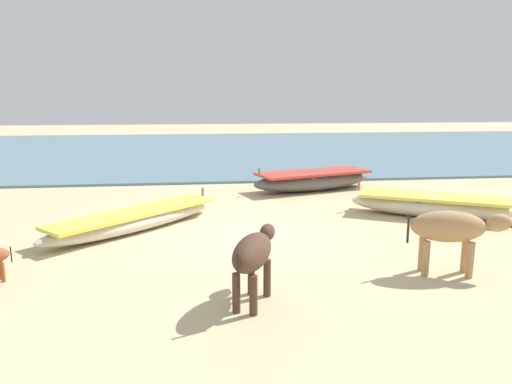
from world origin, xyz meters
TOP-DOWN VIEW (x-y plane):
  - ground at (0.00, 0.00)m, footprint 80.00×80.00m
  - sea_water at (0.00, 16.05)m, footprint 60.00×20.00m
  - fishing_boat_0 at (2.46, 4.69)m, footprint 4.07×2.32m
  - fishing_boat_3 at (4.46, 1.22)m, footprint 3.78×2.65m
  - fishing_boat_5 at (-2.28, 0.86)m, footprint 3.69×3.61m
  - cow_adult_dark at (-0.22, -2.98)m, footprint 0.88×1.42m
  - cow_second_adult_tan at (2.95, -2.31)m, footprint 1.56×0.70m

SIDE VIEW (x-z plane):
  - ground at x=0.00m, z-range 0.00..0.00m
  - sea_water at x=0.00m, z-range 0.00..0.08m
  - fishing_boat_5 at x=-2.28m, z-range -0.08..0.53m
  - fishing_boat_3 at x=4.46m, z-range -0.08..0.63m
  - fishing_boat_0 at x=2.46m, z-range -0.08..0.70m
  - cow_adult_dark at x=-0.22m, z-range 0.21..1.18m
  - cow_second_adult_tan at x=2.95m, z-range 0.22..1.25m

